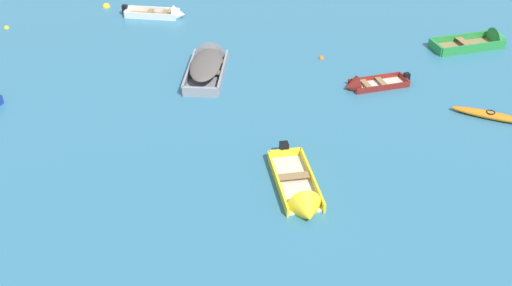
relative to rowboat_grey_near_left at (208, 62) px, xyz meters
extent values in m
cube|color=gray|center=(0.06, -0.79, -0.31)|extent=(1.82, 3.97, 0.12)
cube|color=gray|center=(-0.75, -0.85, -0.13)|extent=(0.42, 4.02, 0.47)
cube|color=gray|center=(0.87, -0.73, -0.13)|extent=(0.42, 4.02, 0.47)
cube|color=gray|center=(0.22, -2.80, -0.13)|extent=(1.60, 0.29, 0.47)
cone|color=gray|center=(-0.10, 1.30, -0.11)|extent=(1.62, 1.04, 1.55)
cube|color=#937047|center=(0.08, -1.00, -0.04)|extent=(1.48, 0.53, 0.03)
cube|color=#937047|center=(-0.01, 0.17, -0.04)|extent=(1.48, 0.53, 0.03)
ellipsoid|color=#59514C|center=(0.06, -0.79, 0.25)|extent=(1.72, 3.63, 0.42)
cube|color=#99754C|center=(12.82, 4.40, -0.31)|extent=(3.71, 2.58, 0.12)
cube|color=#288C3D|center=(12.54, 5.00, -0.13)|extent=(3.37, 1.59, 0.47)
cube|color=#288C3D|center=(13.09, 3.79, -0.13)|extent=(3.37, 1.59, 0.47)
cube|color=#288C3D|center=(11.15, 3.64, -0.13)|extent=(0.66, 1.24, 0.47)
cone|color=#288C3D|center=(14.55, 5.18, -0.11)|extent=(1.29, 1.50, 1.27)
cube|color=#937047|center=(12.64, 4.32, -0.04)|extent=(0.84, 1.24, 0.03)
cube|color=#99754C|center=(-4.59, 6.08, -0.32)|extent=(2.89, 0.97, 0.09)
cube|color=white|center=(-4.59, 6.59, -0.18)|extent=(3.01, 0.09, 0.38)
cube|color=white|center=(-4.58, 5.57, -0.18)|extent=(3.01, 0.09, 0.38)
cube|color=white|center=(-6.09, 6.07, -0.18)|extent=(0.11, 0.99, 0.38)
cone|color=white|center=(-3.02, 6.09, -0.16)|extent=(0.70, 0.98, 0.97)
cube|color=#937047|center=(-4.74, 6.08, -0.10)|extent=(0.32, 0.91, 0.03)
cube|color=#937047|center=(-3.87, 6.08, -0.10)|extent=(0.32, 0.91, 0.03)
cube|color=black|center=(-6.22, 6.07, -0.05)|extent=(0.28, 0.26, 0.53)
ellipsoid|color=orange|center=(12.90, -2.80, -0.22)|extent=(3.28, 1.39, 0.29)
torus|color=black|center=(12.90, -2.80, -0.09)|extent=(0.49, 0.49, 0.06)
cube|color=beige|center=(5.10, -8.74, -0.32)|extent=(2.23, 3.61, 0.09)
cube|color=yellow|center=(5.72, -8.54, -0.18)|extent=(1.20, 3.39, 0.38)
cube|color=yellow|center=(4.49, -8.95, -0.18)|extent=(1.20, 3.39, 0.38)
cube|color=yellow|center=(4.54, -7.06, -0.18)|extent=(1.24, 0.53, 0.38)
cone|color=yellow|center=(5.69, -10.49, -0.16)|extent=(1.43, 1.16, 1.24)
cube|color=#937047|center=(5.05, -8.57, -0.10)|extent=(1.21, 0.72, 0.03)
cube|color=black|center=(4.50, -6.92, -0.05)|extent=(0.42, 0.42, 0.53)
cube|color=beige|center=(8.22, -0.55, -0.33)|extent=(2.69, 1.91, 0.07)
cube|color=maroon|center=(8.43, -1.01, -0.22)|extent=(2.43, 1.16, 0.29)
cube|color=maroon|center=(8.01, -0.10, -0.22)|extent=(2.43, 1.16, 0.29)
cube|color=maroon|center=(9.42, 0.00, -0.22)|extent=(0.50, 0.93, 0.29)
cone|color=maroon|center=(6.97, -1.13, -0.21)|extent=(0.95, 1.12, 0.95)
cube|color=#937047|center=(8.34, -0.50, -0.17)|extent=(0.62, 0.92, 0.03)
cube|color=#937047|center=(7.64, -0.82, -0.17)|extent=(0.62, 0.92, 0.03)
cube|color=black|center=(9.52, 0.04, -0.12)|extent=(0.33, 0.33, 0.40)
sphere|color=yellow|center=(-7.73, 7.05, -0.37)|extent=(0.48, 0.48, 0.48)
sphere|color=orange|center=(5.39, 1.96, -0.37)|extent=(0.28, 0.28, 0.28)
sphere|color=yellow|center=(-12.13, 3.20, -0.37)|extent=(0.29, 0.29, 0.29)
camera|label=1|loc=(6.46, -27.38, 13.76)|focal=44.70mm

